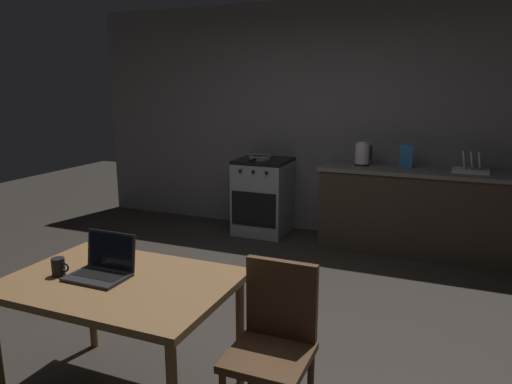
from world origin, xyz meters
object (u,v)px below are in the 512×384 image
Objects in this scene: electric_kettle at (362,154)px; dish_rack at (471,167)px; coffee_mug at (59,267)px; laptop at (102,268)px; chair at (274,337)px; cereal_box at (406,156)px; dining_table at (120,292)px; frying_pan at (260,157)px; stove_oven at (263,196)px.

electric_kettle reaches higher than dish_rack.
laptop is at bearing 21.11° from coffee_mug.
cereal_box reaches higher than chair.
dining_table is 3.31m from electric_kettle.
cereal_box is at bearing 1.66° from frying_pan.
cereal_box reaches higher than dish_rack.
coffee_mug is (-0.34, -0.08, 0.12)m from dining_table.
dish_rack reaches higher than stove_oven.
frying_pan is at bearing -179.30° from dish_rack.
chair reaches higher than dining_table.
frying_pan is (-0.48, 3.18, 0.27)m from dining_table.
stove_oven is 1.02× the size of chair.
frying_pan is 3.27m from coffee_mug.
stove_oven is at bearing 86.18° from laptop.
dish_rack is at bearing -0.00° from electric_kettle.
cereal_box is (0.45, 0.02, -0.00)m from electric_kettle.
dining_table is 11.01× the size of coffee_mug.
frying_pan is 2.26m from dish_rack.
electric_kettle reaches higher than frying_pan.
chair is 3.17m from cereal_box.
cereal_box is at bearing 65.70° from coffee_mug.
electric_kettle is 3.46m from coffee_mug.
chair is 3.37m from frying_pan.
coffee_mug is (-1.19, -0.20, 0.27)m from chair.
coffee_mug is at bearing -87.48° from frying_pan.
chair is at bearing -87.26° from electric_kettle.
coffee_mug is 0.45× the size of cereal_box.
laptop reaches higher than frying_pan.
stove_oven is 3.24m from laptop.
electric_kettle is at bearing 180.00° from dish_rack.
electric_kettle is 0.57× the size of frying_pan.
stove_oven is at bearing -179.20° from cereal_box.
electric_kettle is 0.75× the size of dish_rack.
dining_table is 5.01× the size of cereal_box.
dish_rack is at bearing 49.79° from laptop.
frying_pan is at bearing 98.63° from dining_table.
dining_table is 3.23m from frying_pan.
dining_table is at bearing -81.37° from frying_pan.
chair is 3.43× the size of electric_kettle.
cereal_box is (1.64, 0.05, 0.10)m from frying_pan.
stove_oven is 3.31m from coffee_mug.
cereal_box reaches higher than dining_table.
laptop is 0.94× the size of dish_rack.
stove_oven is at bearing 32.28° from frying_pan.
electric_kettle reaches higher than dining_table.
stove_oven is 8.08× the size of coffee_mug.
laptop reaches higher than chair.
chair is 7.94× the size of coffee_mug.
electric_kettle reaches higher than chair.
cereal_box is at bearing 70.29° from dining_table.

